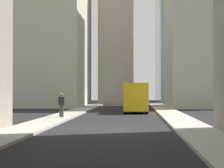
# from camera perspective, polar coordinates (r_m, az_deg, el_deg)

# --- Properties ---
(ground_plane) EXTENTS (135.00, 135.00, 0.00)m
(ground_plane) POSITION_cam_1_polar(r_m,az_deg,el_deg) (22.16, -0.11, -6.48)
(ground_plane) COLOR black
(sidewalk_right) EXTENTS (90.00, 2.20, 0.14)m
(sidewalk_right) POSITION_cam_1_polar(r_m,az_deg,el_deg) (22.88, -11.50, -6.11)
(sidewalk_right) COLOR #A8A399
(sidewalk_right) RESTS_ON ground_plane
(sidewalk_left) EXTENTS (90.00, 2.20, 0.14)m
(sidewalk_left) POSITION_cam_1_polar(r_m,az_deg,el_deg) (22.33, 11.56, -6.23)
(sidewalk_left) COLOR #A8A399
(sidewalk_left) RESTS_ON ground_plane
(building_left_far) EXTENTS (12.46, 10.50, 25.30)m
(building_left_far) POSITION_cam_1_polar(r_m,az_deg,el_deg) (53.09, 13.63, 10.48)
(building_left_far) COLOR #B7B2A5
(building_left_far) RESTS_ON ground_plane
(building_right_far) EXTENTS (15.12, 10.00, 21.14)m
(building_right_far) POSITION_cam_1_polar(r_m,az_deg,el_deg) (55.52, -9.11, 7.76)
(building_right_far) COLOR beige
(building_right_far) RESTS_ON ground_plane
(delivery_truck) EXTENTS (6.46, 2.25, 2.84)m
(delivery_truck) POSITION_cam_1_polar(r_m,az_deg,el_deg) (38.19, 3.51, -1.99)
(delivery_truck) COLOR yellow
(delivery_truck) RESTS_ON ground_plane
(sedan_navy) EXTENTS (4.30, 1.78, 1.42)m
(sedan_navy) POSITION_cam_1_polar(r_m,az_deg,el_deg) (45.54, 3.51, -2.83)
(sedan_navy) COLOR navy
(sedan_navy) RESTS_ON ground_plane
(pedestrian) EXTENTS (0.26, 0.44, 1.79)m
(pedestrian) POSITION_cam_1_polar(r_m,az_deg,el_deg) (29.83, -7.37, -2.90)
(pedestrian) COLOR #473D33
(pedestrian) RESTS_ON sidewalk_right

